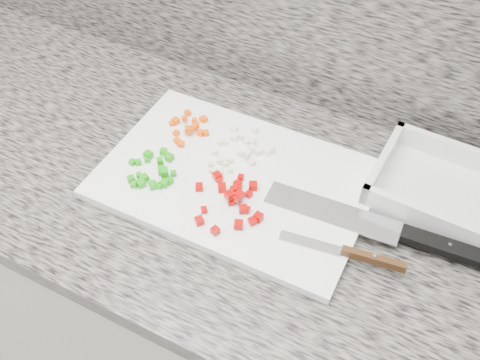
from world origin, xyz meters
name	(u,v)px	position (x,y,z in m)	size (l,w,h in m)	color
cabinet	(198,290)	(0.00, 1.44, 0.43)	(3.92, 0.62, 0.86)	silver
countertop	(184,174)	(0.00, 1.44, 0.88)	(3.96, 0.64, 0.04)	#67635A
cutting_board	(235,179)	(0.11, 1.45, 0.91)	(0.50, 0.33, 0.02)	white
carrot_pile	(189,127)	(-0.03, 1.52, 0.92)	(0.09, 0.10, 0.02)	#FC5205
onion_pile	(244,145)	(0.09, 1.53, 0.92)	(0.12, 0.12, 0.02)	white
green_pepper_pile	(154,172)	(-0.03, 1.39, 0.92)	(0.10, 0.11, 0.02)	#1E9D0E
red_pepper_pile	(232,200)	(0.13, 1.39, 0.93)	(0.15, 0.15, 0.03)	#B40402
garlic_pile	(220,167)	(0.07, 1.46, 0.92)	(0.05, 0.06, 0.01)	#F1E9BA
chef_knife	(407,235)	(0.44, 1.46, 0.92)	(0.40, 0.07, 0.02)	silver
paring_knife	(357,255)	(0.37, 1.38, 0.92)	(0.21, 0.04, 0.02)	silver
tray	(451,194)	(0.48, 1.59, 0.92)	(0.29, 0.21, 0.06)	silver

